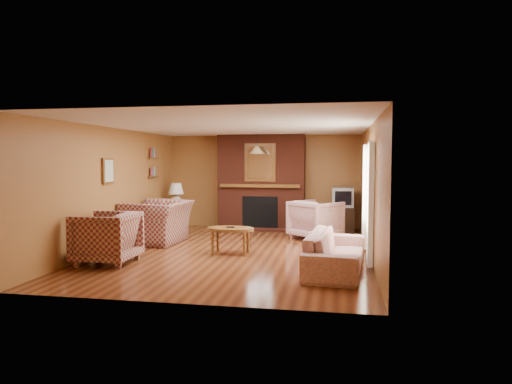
% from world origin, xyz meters
% --- Properties ---
extents(floor, '(6.50, 6.50, 0.00)m').
position_xyz_m(floor, '(0.00, 0.00, 0.00)').
color(floor, '#4E2310').
rests_on(floor, ground).
extents(ceiling, '(6.50, 6.50, 0.00)m').
position_xyz_m(ceiling, '(0.00, 0.00, 2.40)').
color(ceiling, silver).
rests_on(ceiling, wall_back).
extents(wall_back, '(6.50, 0.00, 6.50)m').
position_xyz_m(wall_back, '(0.00, 3.25, 1.20)').
color(wall_back, '#9B6230').
rests_on(wall_back, floor).
extents(wall_front, '(6.50, 0.00, 6.50)m').
position_xyz_m(wall_front, '(0.00, -3.25, 1.20)').
color(wall_front, '#9B6230').
rests_on(wall_front, floor).
extents(wall_left, '(0.00, 6.50, 6.50)m').
position_xyz_m(wall_left, '(-2.50, 0.00, 1.20)').
color(wall_left, '#9B6230').
rests_on(wall_left, floor).
extents(wall_right, '(0.00, 6.50, 6.50)m').
position_xyz_m(wall_right, '(2.50, 0.00, 1.20)').
color(wall_right, '#9B6230').
rests_on(wall_right, floor).
extents(fireplace, '(2.20, 0.82, 2.40)m').
position_xyz_m(fireplace, '(0.00, 2.98, 1.18)').
color(fireplace, '#572013').
rests_on(fireplace, floor).
extents(window_right, '(0.10, 1.85, 2.00)m').
position_xyz_m(window_right, '(2.45, -0.20, 1.13)').
color(window_right, silver).
rests_on(window_right, wall_right).
extents(bookshelf, '(0.09, 0.55, 0.71)m').
position_xyz_m(bookshelf, '(-2.44, 1.90, 1.67)').
color(bookshelf, brown).
rests_on(bookshelf, wall_left).
extents(botanical_print, '(0.05, 0.40, 0.50)m').
position_xyz_m(botanical_print, '(-2.47, -0.30, 1.55)').
color(botanical_print, brown).
rests_on(botanical_print, wall_left).
extents(pendant_light, '(0.36, 0.36, 0.48)m').
position_xyz_m(pendant_light, '(0.00, 2.30, 2.00)').
color(pendant_light, black).
rests_on(pendant_light, ceiling).
extents(plaid_loveseat, '(1.25, 1.41, 0.88)m').
position_xyz_m(plaid_loveseat, '(-1.85, 0.65, 0.44)').
color(plaid_loveseat, maroon).
rests_on(plaid_loveseat, floor).
extents(plaid_armchair, '(0.98, 0.95, 0.88)m').
position_xyz_m(plaid_armchair, '(-1.95, -1.37, 0.44)').
color(plaid_armchair, maroon).
rests_on(plaid_armchair, floor).
extents(floral_sofa, '(1.01, 2.16, 0.61)m').
position_xyz_m(floral_sofa, '(1.90, -1.18, 0.31)').
color(floral_sofa, beige).
rests_on(floral_sofa, floor).
extents(floral_armchair, '(1.32, 1.33, 0.87)m').
position_xyz_m(floral_armchair, '(1.44, 1.68, 0.43)').
color(floral_armchair, beige).
rests_on(floral_armchair, floor).
extents(coffee_table, '(0.89, 0.55, 0.52)m').
position_xyz_m(coffee_table, '(-0.05, -0.24, 0.43)').
color(coffee_table, brown).
rests_on(coffee_table, floor).
extents(side_table, '(0.44, 0.44, 0.54)m').
position_xyz_m(side_table, '(-2.10, 2.45, 0.27)').
color(side_table, brown).
rests_on(side_table, floor).
extents(table_lamp, '(0.39, 0.39, 0.64)m').
position_xyz_m(table_lamp, '(-2.10, 2.45, 0.89)').
color(table_lamp, silver).
rests_on(table_lamp, side_table).
extents(tv_stand, '(0.57, 0.52, 0.62)m').
position_xyz_m(tv_stand, '(2.05, 2.80, 0.31)').
color(tv_stand, black).
rests_on(tv_stand, floor).
extents(crt_tv, '(0.52, 0.52, 0.47)m').
position_xyz_m(crt_tv, '(2.05, 2.79, 0.85)').
color(crt_tv, '#9DA0A4').
rests_on(crt_tv, tv_stand).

